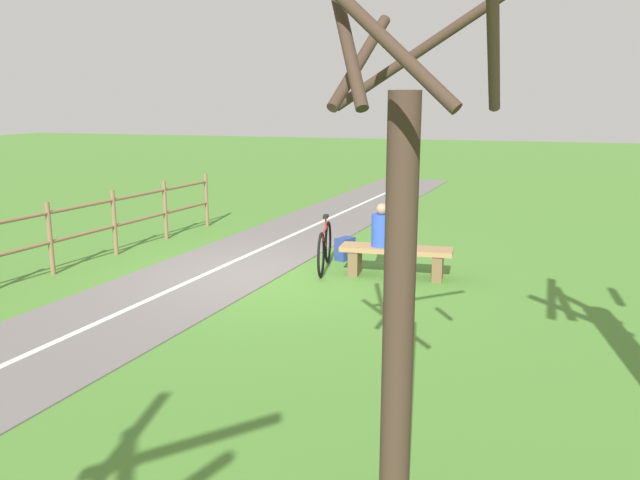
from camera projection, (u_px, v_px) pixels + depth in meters
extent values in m
plane|color=#477A2D|center=(256.00, 274.00, 10.45)|extent=(80.00, 80.00, 0.00)
cube|color=#66605E|center=(25.00, 356.00, 7.06)|extent=(5.26, 36.07, 0.02)
cube|color=silver|center=(25.00, 355.00, 7.05)|extent=(2.67, 31.90, 0.00)
cube|color=#937047|center=(396.00, 249.00, 10.21)|extent=(1.84, 0.59, 0.08)
cube|color=brown|center=(438.00, 267.00, 10.10)|extent=(0.19, 0.44, 0.42)
cube|color=brown|center=(355.00, 262.00, 10.43)|extent=(0.19, 0.44, 0.42)
cylinder|color=#2847B7|center=(381.00, 230.00, 10.21)|extent=(0.35, 0.35, 0.53)
sphere|color=#9E755B|center=(382.00, 209.00, 10.13)|extent=(0.19, 0.19, 0.19)
torus|color=black|center=(321.00, 255.00, 10.23)|extent=(0.18, 0.74, 0.75)
torus|color=black|center=(328.00, 242.00, 11.16)|extent=(0.18, 0.74, 0.75)
cylinder|color=red|center=(325.00, 230.00, 10.63)|extent=(0.19, 0.81, 0.04)
cylinder|color=red|center=(324.00, 241.00, 10.52)|extent=(0.15, 0.59, 0.35)
cylinder|color=red|center=(326.00, 223.00, 10.75)|extent=(0.03, 0.03, 0.20)
cube|color=black|center=(326.00, 216.00, 10.72)|extent=(0.12, 0.21, 0.05)
cube|color=navy|center=(345.00, 249.00, 11.39)|extent=(0.34, 0.41, 0.41)
cube|color=#2A438C|center=(339.00, 251.00, 11.49)|extent=(0.13, 0.24, 0.18)
cylinder|color=brown|center=(206.00, 200.00, 14.41)|extent=(0.08, 0.08, 1.22)
cylinder|color=brown|center=(165.00, 210.00, 13.04)|extent=(0.08, 0.08, 1.22)
cylinder|color=brown|center=(114.00, 223.00, 11.68)|extent=(0.08, 0.08, 1.22)
cylinder|color=brown|center=(50.00, 239.00, 10.32)|extent=(0.08, 0.08, 1.22)
cylinder|color=brown|center=(48.00, 213.00, 10.23)|extent=(0.97, 9.10, 0.06)
cylinder|color=brown|center=(50.00, 242.00, 10.33)|extent=(0.97, 9.10, 0.06)
cylinder|color=#38281E|center=(398.00, 328.00, 3.88)|extent=(0.20, 0.20, 2.88)
cylinder|color=#38281E|center=(360.00, 62.00, 3.70)|extent=(0.24, 0.64, 0.59)
cylinder|color=#38281E|center=(361.00, 16.00, 3.07)|extent=(1.06, 0.35, 0.95)
cylinder|color=#38281E|center=(431.00, 44.00, 4.10)|extent=(1.35, 0.15, 0.88)
cylinder|color=#38281E|center=(493.00, 20.00, 3.34)|extent=(0.09, 0.98, 0.98)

